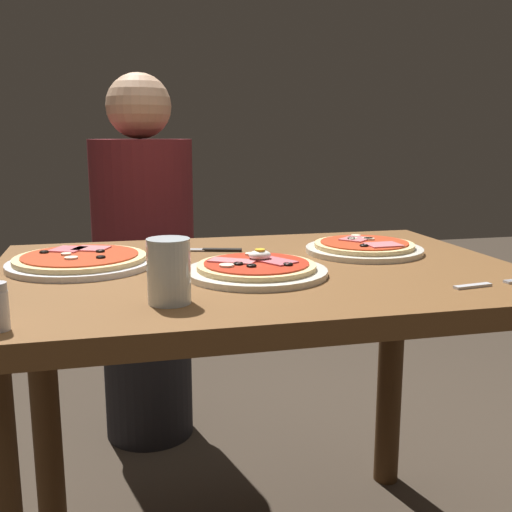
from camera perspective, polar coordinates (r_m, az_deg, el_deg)
name	(u,v)px	position (r m, az deg, el deg)	size (l,w,h in m)	color
dining_table	(257,328)	(1.26, 0.14, -6.75)	(1.05, 0.75, 0.73)	brown
pizza_foreground	(256,269)	(1.16, 0.04, -1.23)	(0.27, 0.27, 0.05)	silver
pizza_across_left	(364,247)	(1.40, 10.13, 0.80)	(0.27, 0.27, 0.03)	silver
pizza_across_right	(81,261)	(1.28, -16.17, -0.43)	(0.29, 0.29, 0.03)	white
water_glass_near	(169,275)	(0.97, -8.18, -1.79)	(0.07, 0.07, 0.10)	silver
fork	(486,285)	(1.15, 20.78, -2.53)	(0.16, 0.04, 0.00)	silver
knife	(206,250)	(1.40, -4.77, 0.59)	(0.19, 0.07, 0.01)	silver
diner_person	(145,271)	(1.99, -10.42, -1.40)	(0.32, 0.32, 1.18)	black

